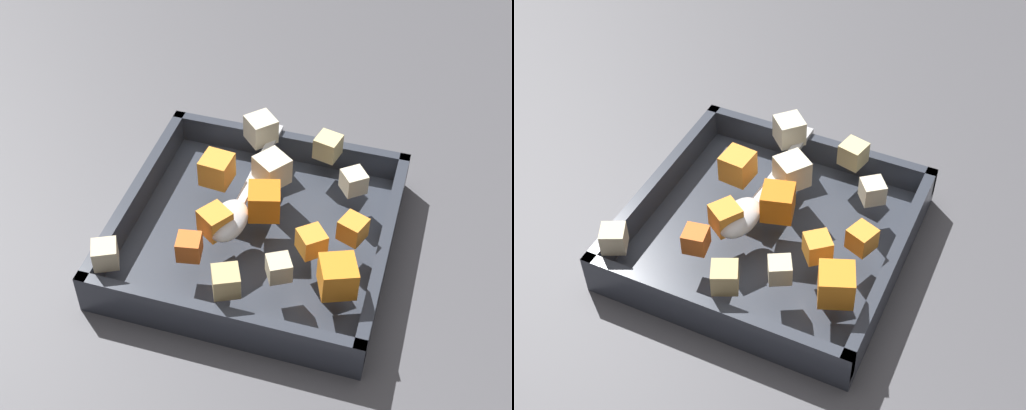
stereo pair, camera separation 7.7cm
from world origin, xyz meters
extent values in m
plane|color=#4C4C51|center=(0.00, 0.00, 0.00)|extent=(4.00, 4.00, 0.00)
cube|color=#333842|center=(0.01, -0.01, 0.01)|extent=(0.29, 0.28, 0.01)
cube|color=#333842|center=(0.01, -0.14, 0.03)|extent=(0.29, 0.01, 0.03)
cube|color=#333842|center=(0.01, 0.13, 0.03)|extent=(0.29, 0.01, 0.03)
cube|color=#333842|center=(-0.13, -0.01, 0.03)|extent=(0.01, 0.28, 0.03)
cube|color=#333842|center=(0.15, -0.01, 0.03)|extent=(0.01, 0.28, 0.03)
cube|color=orange|center=(0.06, -0.04, 0.06)|extent=(0.03, 0.03, 0.03)
cube|color=orange|center=(0.00, -0.01, 0.06)|extent=(0.04, 0.04, 0.03)
cube|color=orange|center=(-0.09, 0.07, 0.06)|extent=(0.04, 0.04, 0.03)
cube|color=orange|center=(-0.06, 0.03, 0.06)|extent=(0.03, 0.03, 0.02)
cube|color=orange|center=(0.04, 0.03, 0.06)|extent=(0.04, 0.04, 0.03)
cube|color=orange|center=(-0.10, 0.00, 0.06)|extent=(0.03, 0.03, 0.02)
cube|color=orange|center=(0.05, 0.07, 0.06)|extent=(0.03, 0.03, 0.02)
cube|color=beige|center=(-0.08, -0.07, 0.06)|extent=(0.03, 0.03, 0.02)
cube|color=#E0CC89|center=(-0.04, -0.12, 0.06)|extent=(0.03, 0.03, 0.03)
cube|color=beige|center=(0.01, -0.06, 0.06)|extent=(0.04, 0.04, 0.03)
cube|color=beige|center=(0.13, 0.10, 0.06)|extent=(0.03, 0.03, 0.02)
cube|color=beige|center=(-0.04, 0.07, 0.06)|extent=(0.03, 0.03, 0.02)
cube|color=tan|center=(0.01, 0.10, 0.06)|extent=(0.03, 0.03, 0.03)
cube|color=beige|center=(0.04, -0.12, 0.06)|extent=(0.04, 0.04, 0.03)
ellipsoid|color=silver|center=(0.03, 0.02, 0.06)|extent=(0.04, 0.06, 0.02)
cube|color=silver|center=(0.03, -0.08, 0.05)|extent=(0.02, 0.14, 0.01)
camera|label=1|loc=(-0.15, 0.52, 0.60)|focal=52.04mm
camera|label=2|loc=(-0.22, 0.49, 0.60)|focal=52.04mm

